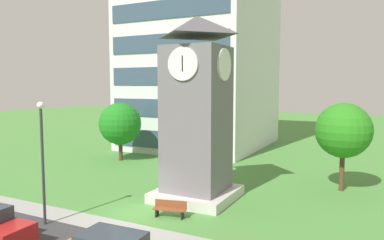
# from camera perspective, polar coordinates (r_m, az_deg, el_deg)

# --- Properties ---
(ground_plane) EXTENTS (160.00, 160.00, 0.00)m
(ground_plane) POSITION_cam_1_polar(r_m,az_deg,el_deg) (21.30, -8.13, -14.09)
(ground_plane) COLOR #4C893D
(kerb_strip) EXTENTS (120.00, 1.60, 0.01)m
(kerb_strip) POSITION_cam_1_polar(r_m,az_deg,el_deg) (19.64, -12.01, -15.87)
(kerb_strip) COLOR #9E9E99
(kerb_strip) RESTS_ON ground
(office_building) EXTENTS (14.25, 16.06, 28.80)m
(office_building) POSITION_cam_1_polar(r_m,az_deg,el_deg) (43.92, 1.60, 15.01)
(office_building) COLOR silver
(office_building) RESTS_ON ground
(clock_tower) EXTENTS (4.67, 4.67, 11.25)m
(clock_tower) POSITION_cam_1_polar(r_m,az_deg,el_deg) (22.55, 0.76, 0.25)
(clock_tower) COLOR slate
(clock_tower) RESTS_ON ground
(park_bench) EXTENTS (1.86, 0.87, 0.88)m
(park_bench) POSITION_cam_1_polar(r_m,az_deg,el_deg) (20.38, -3.44, -13.58)
(park_bench) COLOR brown
(park_bench) RESTS_ON ground
(street_lamp) EXTENTS (0.36, 0.36, 6.28)m
(street_lamp) POSITION_cam_1_polar(r_m,az_deg,el_deg) (19.95, -22.24, -4.32)
(street_lamp) COLOR #333338
(street_lamp) RESTS_ON ground
(tree_streetside) EXTENTS (3.95, 3.95, 5.47)m
(tree_streetside) POSITION_cam_1_polar(r_m,az_deg,el_deg) (35.06, -11.10, -0.57)
(tree_streetside) COLOR #513823
(tree_streetside) RESTS_ON ground
(tree_near_tower) EXTENTS (3.67, 3.67, 5.93)m
(tree_near_tower) POSITION_cam_1_polar(r_m,az_deg,el_deg) (26.41, 22.46, -1.53)
(tree_near_tower) COLOR #513823
(tree_near_tower) RESTS_ON ground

